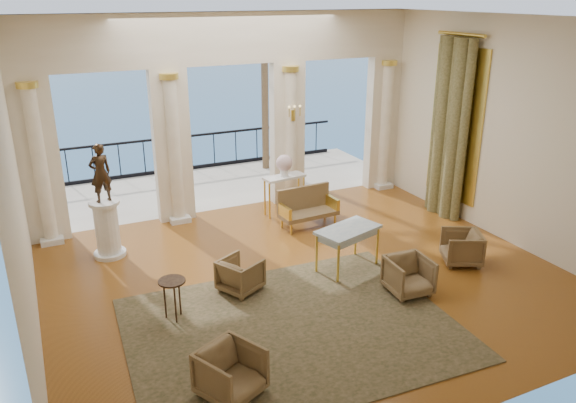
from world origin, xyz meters
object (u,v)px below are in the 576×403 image
settee (307,207)px  side_table (172,286)px  pedestal (107,230)px  armchair_a (231,371)px  armchair_d (240,273)px  armchair_c (462,246)px  console_table (284,182)px  armchair_b (409,274)px  game_table (348,233)px  statue (100,173)px

settee → side_table: size_ratio=1.91×
settee → pedestal: bearing=173.2°
armchair_a → armchair_d: armchair_a is taller
armchair_c → armchair_d: size_ratio=1.07×
armchair_d → pedestal: bearing=9.6°
armchair_a → settee: size_ratio=0.56×
armchair_c → console_table: console_table is taller
armchair_c → settee: settee is taller
armchair_a → armchair_b: size_ratio=1.03×
armchair_d → side_table: 1.37m
armchair_a → side_table: 2.10m
settee → pedestal: size_ratio=1.16×
side_table → armchair_d: bearing=17.9°
console_table → armchair_d: bearing=-135.0°
game_table → side_table: (-3.38, -0.34, -0.14)m
armchair_a → armchair_d: bearing=40.6°
game_table → side_table: game_table is taller
armchair_c → armchair_b: bearing=-45.1°
armchair_d → console_table: (2.21, 2.95, 0.44)m
armchair_b → side_table: armchair_b is taller
settee → game_table: settee is taller
game_table → console_table: bearing=71.0°
armchair_d → side_table: (-1.28, -0.41, 0.27)m
armchair_a → console_table: (3.29, 5.43, 0.40)m
armchair_a → settee: bearing=27.2°
console_table → armchair_c: bearing=-70.3°
console_table → game_table: bearing=-100.2°
pedestal → armchair_b: bearing=-40.0°
game_table → console_table: 3.02m
armchair_a → game_table: (3.18, 2.42, 0.36)m
armchair_b → side_table: size_ratio=1.03×
armchair_d → pedestal: 3.04m
armchair_a → game_table: 4.01m
pedestal → game_table: bearing=-32.1°
armchair_b → armchair_d: size_ratio=1.09×
armchair_b → console_table: 4.30m
armchair_a → console_table: bearing=32.8°
side_table → pedestal: bearing=101.3°
armchair_b → statue: statue is taller
armchair_c → console_table: (-1.98, 3.76, 0.42)m
armchair_b → pedestal: pedestal is taller
armchair_c → console_table: 4.27m
armchair_c → armchair_d: bearing=-73.4°
armchair_a → side_table: size_ratio=1.06×
armchair_b → console_table: size_ratio=0.70×
console_table → settee: bearing=-86.8°
armchair_d → statue: size_ratio=0.58×
armchair_b → game_table: (-0.48, 1.24, 0.37)m
pedestal → armchair_c: bearing=-28.0°
armchair_b → side_table: 3.97m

